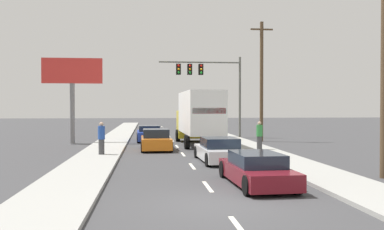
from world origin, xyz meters
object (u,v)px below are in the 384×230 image
at_px(box_truck, 198,115).
at_px(traffic_signal_mast, 204,76).
at_px(utility_pole_mid, 262,80).
at_px(car_blue, 149,134).
at_px(car_maroon, 257,170).
at_px(roadside_billboard, 72,82).
at_px(pedestrian_near_corner, 259,135).
at_px(car_white, 219,151).
at_px(car_orange, 156,141).
at_px(pedestrian_mid_block, 101,138).

relative_size(box_truck, traffic_signal_mast, 1.28).
xyz_separation_m(traffic_signal_mast, utility_pole_mid, (4.04, -4.48, -0.65)).
bearing_deg(car_blue, box_truck, -50.44).
bearing_deg(car_maroon, box_truck, 90.73).
height_order(roadside_billboard, pedestrian_near_corner, roadside_billboard).
bearing_deg(traffic_signal_mast, car_white, -95.02).
relative_size(car_white, car_maroon, 0.99).
bearing_deg(car_white, car_blue, 104.84).
bearing_deg(car_blue, car_white, -75.16).
distance_m(car_blue, box_truck, 5.69).
bearing_deg(utility_pole_mid, car_blue, 173.11).
distance_m(traffic_signal_mast, roadside_billboard, 11.73).
bearing_deg(traffic_signal_mast, box_truck, -100.57).
relative_size(car_orange, car_maroon, 0.93).
height_order(traffic_signal_mast, roadside_billboard, traffic_signal_mast).
height_order(car_white, pedestrian_mid_block, pedestrian_mid_block).
height_order(pedestrian_near_corner, pedestrian_mid_block, pedestrian_mid_block).
bearing_deg(box_truck, roadside_billboard, 162.99).
bearing_deg(car_white, pedestrian_mid_block, 156.11).
relative_size(traffic_signal_mast, utility_pole_mid, 0.77).
distance_m(car_blue, roadside_billboard, 7.20).
relative_size(car_orange, roadside_billboard, 0.66).
distance_m(car_white, pedestrian_near_corner, 5.61).
bearing_deg(car_maroon, car_orange, 104.54).
relative_size(car_maroon, pedestrian_mid_block, 2.58).
distance_m(box_truck, roadside_billboard, 9.99).
bearing_deg(box_truck, pedestrian_mid_block, -135.09).
bearing_deg(roadside_billboard, pedestrian_mid_block, -70.88).
relative_size(car_white, utility_pole_mid, 0.48).
bearing_deg(utility_pole_mid, traffic_signal_mast, 132.08).
bearing_deg(box_truck, car_blue, 129.56).
height_order(car_orange, utility_pole_mid, utility_pole_mid).
distance_m(car_blue, utility_pole_mid, 10.00).
height_order(car_orange, car_white, car_orange).
distance_m(car_maroon, utility_pole_mid, 19.62).
height_order(car_white, pedestrian_near_corner, pedestrian_near_corner).
xyz_separation_m(car_orange, pedestrian_mid_block, (-3.07, -3.49, 0.43)).
height_order(box_truck, car_white, box_truck).
xyz_separation_m(car_white, pedestrian_mid_block, (-6.12, 2.71, 0.48)).
bearing_deg(pedestrian_mid_block, pedestrian_near_corner, 10.84).
height_order(car_orange, box_truck, box_truck).
xyz_separation_m(car_blue, pedestrian_near_corner, (6.76, -8.54, 0.41)).
xyz_separation_m(traffic_signal_mast, pedestrian_near_corner, (1.86, -11.94, -4.57)).
height_order(car_maroon, utility_pole_mid, utility_pole_mid).
xyz_separation_m(car_blue, car_orange, (0.41, -6.86, 0.02)).
bearing_deg(car_orange, traffic_signal_mast, 66.32).
bearing_deg(car_orange, box_truck, 40.62).
height_order(car_maroon, roadside_billboard, roadside_billboard).
relative_size(car_maroon, roadside_billboard, 0.71).
bearing_deg(roadside_billboard, car_blue, 13.53).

